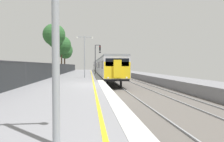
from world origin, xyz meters
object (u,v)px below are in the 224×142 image
object	(u,v)px
platform_lamp_mid	(85,53)
background_tree_back	(56,41)
commuter_train_at_platform	(101,66)
background_tree_right	(54,36)
background_tree_left	(65,51)
signal_gantry	(97,56)
background_tree_centre	(62,46)

from	to	relation	value
platform_lamp_mid	background_tree_back	bearing A→B (deg)	111.46
commuter_train_at_platform	background_tree_right	size ratio (longest dim) A/B	6.84
background_tree_left	background_tree_back	size ratio (longest dim) A/B	0.95
signal_gantry	background_tree_left	distance (m)	16.03
commuter_train_at_platform	background_tree_right	world-z (taller)	background_tree_right
background_tree_centre	background_tree_back	distance (m)	6.84
commuter_train_at_platform	background_tree_right	xyz separation A→B (m)	(-8.83, -14.35, 5.32)
commuter_train_at_platform	background_tree_centre	size ratio (longest dim) A/B	7.12
background_tree_right	signal_gantry	bearing A→B (deg)	13.85
background_tree_left	background_tree_back	xyz separation A→B (m)	(-0.34, -11.56, 1.02)
background_tree_left	background_tree_back	world-z (taller)	background_tree_back
signal_gantry	background_tree_back	bearing A→B (deg)	162.11
commuter_train_at_platform	background_tree_back	size ratio (longest dim) A/B	7.64
commuter_train_at_platform	background_tree_back	world-z (taller)	background_tree_back
commuter_train_at_platform	platform_lamp_mid	bearing A→B (deg)	-97.68
signal_gantry	background_tree_centre	distance (m)	12.35
signal_gantry	background_tree_back	xyz separation A→B (m)	(-7.79, 2.52, 2.82)
background_tree_centre	background_tree_right	size ratio (longest dim) A/B	0.96
background_tree_right	background_tree_back	xyz separation A→B (m)	(-0.45, 4.33, -0.47)
signal_gantry	platform_lamp_mid	distance (m)	12.64
signal_gantry	background_tree_right	size ratio (longest dim) A/B	0.62
background_tree_right	background_tree_left	bearing A→B (deg)	90.38
signal_gantry	platform_lamp_mid	bearing A→B (deg)	-98.61
signal_gantry	background_tree_left	size ratio (longest dim) A/B	0.73
background_tree_left	background_tree_right	xyz separation A→B (m)	(0.10, -15.88, 1.49)
background_tree_back	signal_gantry	bearing A→B (deg)	-17.89
signal_gantry	platform_lamp_mid	world-z (taller)	signal_gantry
background_tree_centre	signal_gantry	bearing A→B (deg)	-50.92
background_tree_centre	commuter_train_at_platform	bearing A→B (deg)	19.38
commuter_train_at_platform	background_tree_left	size ratio (longest dim) A/B	8.06
commuter_train_at_platform	platform_lamp_mid	world-z (taller)	platform_lamp_mid
platform_lamp_mid	background_tree_right	bearing A→B (deg)	117.04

